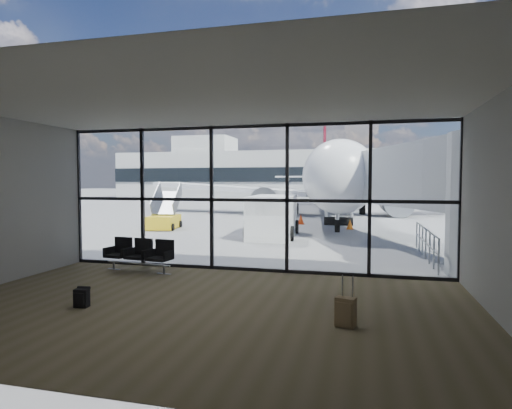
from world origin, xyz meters
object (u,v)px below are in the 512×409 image
at_px(service_van, 273,216).
at_px(belt_loader, 278,207).
at_px(airliner, 329,180).
at_px(backpack, 81,298).
at_px(suitcase, 345,312).
at_px(mobile_stairs, 164,220).
at_px(seating_row, 141,253).

xyz_separation_m(service_van, belt_loader, (-2.91, 15.86, -0.52)).
bearing_deg(airliner, backpack, -102.06).
height_order(suitcase, airliner, airliner).
xyz_separation_m(service_van, mobile_stairs, (-7.00, 2.13, -0.54)).
height_order(airliner, mobile_stairs, airliner).
bearing_deg(airliner, suitcase, -91.29).
bearing_deg(airliner, belt_loader, -169.15).
height_order(airliner, service_van, airliner).
bearing_deg(service_van, seating_row, -108.50).
distance_m(airliner, service_van, 17.36).
distance_m(backpack, airliner, 30.34).
distance_m(seating_row, suitcase, 7.36).
xyz_separation_m(backpack, mobile_stairs, (-5.44, 15.00, 0.31)).
bearing_deg(mobile_stairs, suitcase, -64.14).
relative_size(seating_row, mobile_stairs, 0.68).
bearing_deg(service_van, backpack, -101.40).
xyz_separation_m(seating_row, airliner, (3.66, 26.26, 2.40)).
bearing_deg(suitcase, seating_row, 165.36).
height_order(backpack, service_van, service_van).
height_order(backpack, mobile_stairs, mobile_stairs).
height_order(suitcase, belt_loader, belt_loader).
xyz_separation_m(backpack, service_van, (1.56, 12.87, 0.85)).
distance_m(airliner, mobile_stairs, 17.42).
bearing_deg(suitcase, backpack, -163.30).
distance_m(suitcase, airliner, 30.20).
relative_size(airliner, mobile_stairs, 11.34).
height_order(belt_loader, mobile_stairs, mobile_stairs).
bearing_deg(service_van, suitcase, -76.67).
bearing_deg(mobile_stairs, airliner, 50.03).
bearing_deg(backpack, airliner, 78.06).
relative_size(seating_row, suitcase, 2.25).
bearing_deg(backpack, service_van, 76.75).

